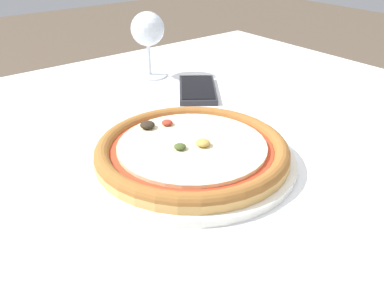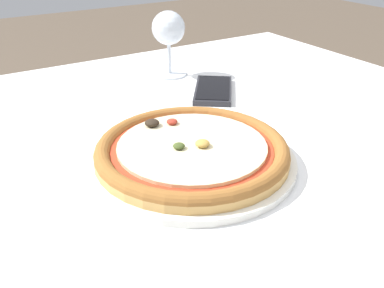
{
  "view_description": "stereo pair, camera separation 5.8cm",
  "coord_description": "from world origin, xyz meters",
  "px_view_note": "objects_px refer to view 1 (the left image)",
  "views": [
    {
      "loc": [
        -0.19,
        -0.44,
        1.03
      ],
      "look_at": [
        0.13,
        -0.04,
        0.76
      ],
      "focal_mm": 40.0,
      "sensor_mm": 36.0,
      "label": 1
    },
    {
      "loc": [
        -0.14,
        -0.48,
        1.03
      ],
      "look_at": [
        0.13,
        -0.04,
        0.76
      ],
      "focal_mm": 40.0,
      "sensor_mm": 36.0,
      "label": 2
    }
  ],
  "objects_px": {
    "wine_glass_far_left": "(148,32)",
    "cell_phone": "(197,89)",
    "pizza_plate": "(192,152)",
    "dining_table": "(102,231)"
  },
  "relations": [
    {
      "from": "cell_phone",
      "to": "dining_table",
      "type": "bearing_deg",
      "value": -150.57
    },
    {
      "from": "dining_table",
      "to": "cell_phone",
      "type": "distance_m",
      "value": 0.37
    },
    {
      "from": "dining_table",
      "to": "pizza_plate",
      "type": "relative_size",
      "value": 5.09
    },
    {
      "from": "wine_glass_far_left",
      "to": "cell_phone",
      "type": "bearing_deg",
      "value": -81.76
    },
    {
      "from": "dining_table",
      "to": "cell_phone",
      "type": "height_order",
      "value": "cell_phone"
    },
    {
      "from": "cell_phone",
      "to": "pizza_plate",
      "type": "bearing_deg",
      "value": -130.41
    },
    {
      "from": "cell_phone",
      "to": "wine_glass_far_left",
      "type": "bearing_deg",
      "value": 98.24
    },
    {
      "from": "pizza_plate",
      "to": "cell_phone",
      "type": "distance_m",
      "value": 0.28
    },
    {
      "from": "pizza_plate",
      "to": "wine_glass_far_left",
      "type": "bearing_deg",
      "value": 65.62
    },
    {
      "from": "dining_table",
      "to": "pizza_plate",
      "type": "xyz_separation_m",
      "value": [
        0.13,
        -0.04,
        0.09
      ]
    }
  ]
}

